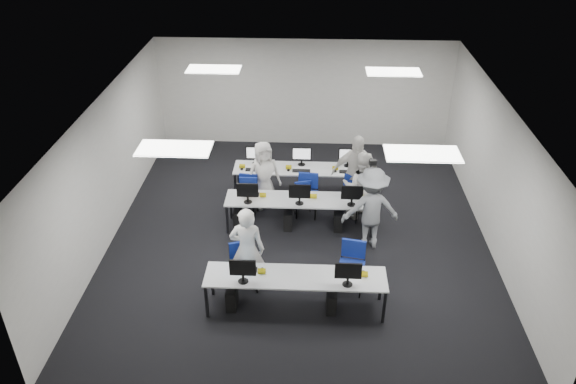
{
  "coord_description": "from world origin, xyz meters",
  "views": [
    {
      "loc": [
        0.22,
        -10.1,
        7.03
      ],
      "look_at": [
        -0.24,
        0.03,
        1.0
      ],
      "focal_mm": 35.0,
      "sensor_mm": 36.0,
      "label": 1
    }
  ],
  "objects_px": {
    "desk_front": "(296,278)",
    "student_0": "(247,250)",
    "chair_3": "(307,202)",
    "chair_2": "(247,201)",
    "chair_6": "(301,199)",
    "chair_5": "(250,196)",
    "desk_mid": "(300,201)",
    "chair_0": "(244,275)",
    "student_2": "(264,175)",
    "chair_1": "(351,275)",
    "chair_4": "(350,207)",
    "student_1": "(360,185)",
    "chair_7": "(354,196)",
    "photographer": "(371,209)",
    "student_3": "(355,173)"
  },
  "relations": [
    {
      "from": "student_2",
      "to": "student_0",
      "type": "bearing_deg",
      "value": -115.45
    },
    {
      "from": "desk_mid",
      "to": "chair_6",
      "type": "relative_size",
      "value": 3.94
    },
    {
      "from": "student_0",
      "to": "student_2",
      "type": "distance_m",
      "value": 2.97
    },
    {
      "from": "desk_mid",
      "to": "chair_1",
      "type": "xyz_separation_m",
      "value": [
        1.02,
        -1.98,
        -0.38
      ]
    },
    {
      "from": "chair_5",
      "to": "student_3",
      "type": "distance_m",
      "value": 2.5
    },
    {
      "from": "chair_2",
      "to": "photographer",
      "type": "relative_size",
      "value": 0.49
    },
    {
      "from": "desk_mid",
      "to": "chair_1",
      "type": "distance_m",
      "value": 2.26
    },
    {
      "from": "chair_1",
      "to": "chair_4",
      "type": "height_order",
      "value": "chair_1"
    },
    {
      "from": "student_1",
      "to": "chair_6",
      "type": "bearing_deg",
      "value": -8.01
    },
    {
      "from": "desk_front",
      "to": "chair_3",
      "type": "height_order",
      "value": "chair_3"
    },
    {
      "from": "student_2",
      "to": "chair_6",
      "type": "bearing_deg",
      "value": -32.04
    },
    {
      "from": "desk_front",
      "to": "student_0",
      "type": "distance_m",
      "value": 1.07
    },
    {
      "from": "chair_4",
      "to": "student_2",
      "type": "relative_size",
      "value": 0.52
    },
    {
      "from": "chair_1",
      "to": "chair_2",
      "type": "xyz_separation_m",
      "value": [
        -2.24,
        2.57,
        -0.02
      ]
    },
    {
      "from": "chair_7",
      "to": "student_3",
      "type": "relative_size",
      "value": 0.52
    },
    {
      "from": "chair_0",
      "to": "student_2",
      "type": "bearing_deg",
      "value": 69.01
    },
    {
      "from": "chair_2",
      "to": "chair_3",
      "type": "relative_size",
      "value": 0.94
    },
    {
      "from": "desk_front",
      "to": "student_1",
      "type": "xyz_separation_m",
      "value": [
        1.33,
        3.1,
        0.13
      ]
    },
    {
      "from": "chair_0",
      "to": "chair_4",
      "type": "height_order",
      "value": "chair_0"
    },
    {
      "from": "chair_5",
      "to": "student_2",
      "type": "relative_size",
      "value": 0.54
    },
    {
      "from": "desk_mid",
      "to": "chair_7",
      "type": "relative_size",
      "value": 3.32
    },
    {
      "from": "chair_1",
      "to": "student_2",
      "type": "bearing_deg",
      "value": 133.86
    },
    {
      "from": "student_2",
      "to": "student_3",
      "type": "height_order",
      "value": "student_3"
    },
    {
      "from": "chair_3",
      "to": "photographer",
      "type": "xyz_separation_m",
      "value": [
        1.31,
        -1.17,
        0.61
      ]
    },
    {
      "from": "desk_mid",
      "to": "chair_3",
      "type": "relative_size",
      "value": 3.35
    },
    {
      "from": "chair_2",
      "to": "student_1",
      "type": "bearing_deg",
      "value": 5.69
    },
    {
      "from": "student_1",
      "to": "chair_4",
      "type": "bearing_deg",
      "value": 15.07
    },
    {
      "from": "chair_7",
      "to": "desk_front",
      "type": "bearing_deg",
      "value": -98.8
    },
    {
      "from": "student_2",
      "to": "chair_2",
      "type": "bearing_deg",
      "value": -162.97
    },
    {
      "from": "chair_7",
      "to": "student_0",
      "type": "xyz_separation_m",
      "value": [
        -2.15,
        -2.97,
        0.58
      ]
    },
    {
      "from": "chair_0",
      "to": "student_0",
      "type": "relative_size",
      "value": 0.52
    },
    {
      "from": "chair_0",
      "to": "photographer",
      "type": "xyz_separation_m",
      "value": [
        2.46,
        1.46,
        0.62
      ]
    },
    {
      "from": "chair_3",
      "to": "student_1",
      "type": "relative_size",
      "value": 0.59
    },
    {
      "from": "chair_3",
      "to": "chair_4",
      "type": "height_order",
      "value": "chair_3"
    },
    {
      "from": "chair_1",
      "to": "photographer",
      "type": "bearing_deg",
      "value": 83.09
    },
    {
      "from": "chair_6",
      "to": "chair_4",
      "type": "bearing_deg",
      "value": -33.69
    },
    {
      "from": "chair_3",
      "to": "student_1",
      "type": "height_order",
      "value": "student_1"
    },
    {
      "from": "chair_5",
      "to": "student_2",
      "type": "height_order",
      "value": "student_2"
    },
    {
      "from": "chair_1",
      "to": "student_2",
      "type": "distance_m",
      "value": 3.48
    },
    {
      "from": "desk_mid",
      "to": "chair_5",
      "type": "distance_m",
      "value": 1.49
    },
    {
      "from": "chair_3",
      "to": "student_3",
      "type": "height_order",
      "value": "student_3"
    },
    {
      "from": "chair_3",
      "to": "student_0",
      "type": "distance_m",
      "value": 2.9
    },
    {
      "from": "desk_mid",
      "to": "chair_4",
      "type": "xyz_separation_m",
      "value": [
        1.12,
        0.46,
        -0.42
      ]
    },
    {
      "from": "desk_front",
      "to": "photographer",
      "type": "xyz_separation_m",
      "value": [
        1.47,
        2.0,
        0.23
      ]
    },
    {
      "from": "chair_0",
      "to": "chair_5",
      "type": "height_order",
      "value": "chair_0"
    },
    {
      "from": "chair_5",
      "to": "chair_7",
      "type": "height_order",
      "value": "chair_7"
    },
    {
      "from": "photographer",
      "to": "student_2",
      "type": "bearing_deg",
      "value": -40.17
    },
    {
      "from": "chair_5",
      "to": "student_0",
      "type": "height_order",
      "value": "student_0"
    },
    {
      "from": "chair_2",
      "to": "chair_6",
      "type": "relative_size",
      "value": 1.1
    },
    {
      "from": "desk_mid",
      "to": "desk_front",
      "type": "bearing_deg",
      "value": -90.0
    }
  ]
}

